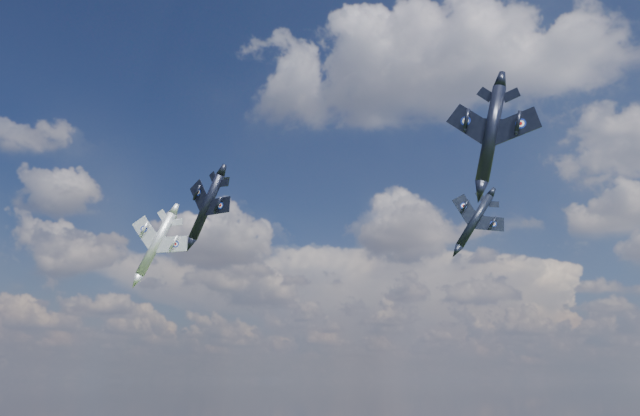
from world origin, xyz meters
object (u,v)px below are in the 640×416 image
at_px(jet_lead_navy, 207,207).
at_px(jet_right_navy, 491,134).
at_px(jet_left_silver, 156,244).
at_px(jet_high_navy, 475,221).

bearing_deg(jet_lead_navy, jet_right_navy, 5.21).
xyz_separation_m(jet_right_navy, jet_left_silver, (-57.35, 21.75, -3.31)).
height_order(jet_right_navy, jet_high_navy, jet_high_navy).
bearing_deg(jet_right_navy, jet_high_navy, 106.72).
bearing_deg(jet_lead_navy, jet_left_silver, 157.50).
distance_m(jet_lead_navy, jet_left_silver, 23.16).
bearing_deg(jet_left_silver, jet_lead_navy, -51.98).
height_order(jet_lead_navy, jet_right_navy, jet_right_navy).
xyz_separation_m(jet_high_navy, jet_left_silver, (-51.23, -13.51, -2.65)).
bearing_deg(jet_high_navy, jet_left_silver, 174.59).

